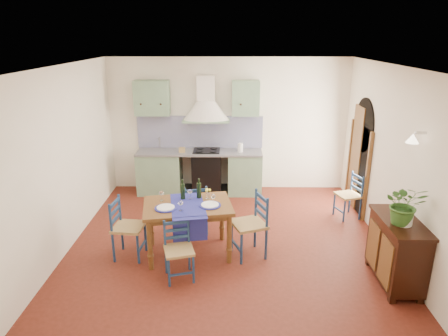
{
  "coord_description": "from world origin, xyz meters",
  "views": [
    {
      "loc": [
        0.02,
        -5.79,
        3.23
      ],
      "look_at": [
        -0.06,
        0.3,
        1.18
      ],
      "focal_mm": 32.0,
      "sensor_mm": 36.0,
      "label": 1
    }
  ],
  "objects": [
    {
      "name": "sideboard",
      "position": [
        2.26,
        -1.06,
        0.51
      ],
      "size": [
        0.5,
        1.05,
        0.94
      ],
      "color": "black",
      "rests_on": "ground"
    },
    {
      "name": "dining_table",
      "position": [
        -0.59,
        -0.35,
        0.73
      ],
      "size": [
        1.42,
        1.11,
        1.14
      ],
      "color": "brown",
      "rests_on": "ground"
    },
    {
      "name": "back_wall",
      "position": [
        -0.47,
        2.29,
        1.05
      ],
      "size": [
        5.0,
        0.96,
        2.8
      ],
      "color": "white",
      "rests_on": "ground"
    },
    {
      "name": "ceiling",
      "position": [
        0.0,
        0.0,
        2.8
      ],
      "size": [
        5.0,
        5.0,
        0.01
      ],
      "primitive_type": "cube",
      "color": "white",
      "rests_on": "back_wall"
    },
    {
      "name": "chair_spare",
      "position": [
        2.23,
        1.0,
        0.43
      ],
      "size": [
        0.49,
        0.49,
        0.83
      ],
      "color": "navy",
      "rests_on": "ground"
    },
    {
      "name": "chair_near",
      "position": [
        -0.66,
        -0.98,
        0.43
      ],
      "size": [
        0.47,
        0.47,
        0.83
      ],
      "color": "navy",
      "rests_on": "ground"
    },
    {
      "name": "left_wall",
      "position": [
        -2.5,
        0.0,
        1.4
      ],
      "size": [
        0.04,
        5.0,
        2.8
      ],
      "primitive_type": "cube",
      "color": "white",
      "rests_on": "ground"
    },
    {
      "name": "chair_right",
      "position": [
        0.35,
        -0.37,
        0.51
      ],
      "size": [
        0.6,
        0.6,
        0.99
      ],
      "color": "navy",
      "rests_on": "ground"
    },
    {
      "name": "chair_left",
      "position": [
        -1.51,
        -0.44,
        0.48
      ],
      "size": [
        0.47,
        0.47,
        0.93
      ],
      "color": "navy",
      "rests_on": "ground"
    },
    {
      "name": "right_wall",
      "position": [
        2.5,
        0.28,
        1.34
      ],
      "size": [
        0.26,
        5.0,
        2.8
      ],
      "color": "white",
      "rests_on": "ground"
    },
    {
      "name": "chair_far",
      "position": [
        -0.55,
        0.34,
        0.46
      ],
      "size": [
        0.5,
        0.5,
        0.89
      ],
      "color": "navy",
      "rests_on": "ground"
    },
    {
      "name": "floor",
      "position": [
        0.0,
        0.0,
        0.0
      ],
      "size": [
        5.0,
        5.0,
        0.0
      ],
      "primitive_type": "plane",
      "color": "#4A1A10",
      "rests_on": "ground"
    },
    {
      "name": "potted_plant",
      "position": [
        2.23,
        -1.17,
        1.21
      ],
      "size": [
        0.56,
        0.52,
        0.54
      ],
      "primitive_type": "imported",
      "rotation": [
        0.0,
        0.0,
        -0.21
      ],
      "color": "#326123",
      "rests_on": "sideboard"
    }
  ]
}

